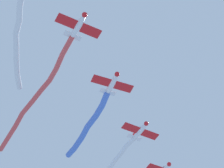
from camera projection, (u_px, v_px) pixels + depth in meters
The scene contains 7 objects.
smoke_trail_lead at pixel (19, 34), 66.50m from camera, with size 5.48×20.37×1.59m.
airplane_left_wing at pixel (78, 26), 65.66m from camera, with size 6.33×4.73×1.58m.
smoke_trail_left_wing at pixel (34, 98), 73.25m from camera, with size 3.87×24.65×2.89m.
airplane_right_wing at pixel (112, 83), 72.87m from camera, with size 6.32×4.72×1.58m.
smoke_trail_right_wing at pixel (88, 127), 78.82m from camera, with size 1.81×16.46×1.65m.
airplane_slot at pixel (140, 131), 80.08m from camera, with size 6.34×4.74×1.58m.
smoke_trail_slot at pixel (115, 161), 85.97m from camera, with size 1.64×14.55×1.92m.
Camera 1 is at (-0.90, -30.60, 2.94)m, focal length 79.59 mm.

